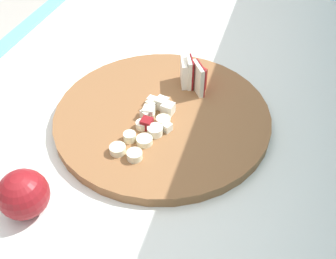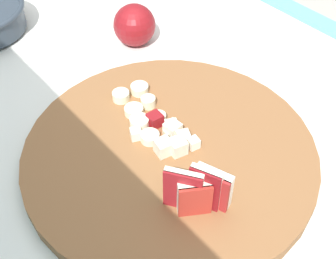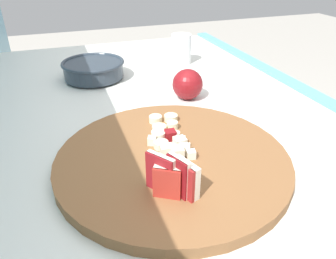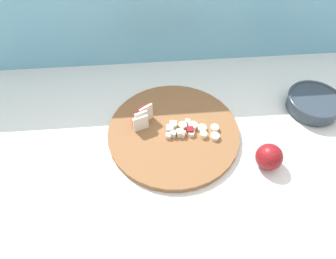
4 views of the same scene
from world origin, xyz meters
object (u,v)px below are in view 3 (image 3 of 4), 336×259
apple_wedge_fan (173,178)px  small_jar (181,49)px  banana_slice_rows (165,130)px  ceramic_bowl (94,69)px  apple_dice_pile (175,146)px  cutting_board (172,160)px  whole_apple (188,84)px

apple_wedge_fan → small_jar: size_ratio=0.69×
banana_slice_rows → ceramic_bowl: 0.41m
apple_wedge_fan → banana_slice_rows: apple_wedge_fan is taller
apple_dice_pile → small_jar: bearing=-22.5°
cutting_board → ceramic_bowl: size_ratio=2.30×
apple_wedge_fan → whole_apple: bearing=-25.4°
banana_slice_rows → ceramic_bowl: ceramic_bowl is taller
banana_slice_rows → small_jar: (0.46, -0.21, 0.02)m
apple_dice_pile → ceramic_bowl: (0.47, 0.08, 0.00)m
cutting_board → banana_slice_rows: banana_slice_rows is taller
apple_dice_pile → small_jar: size_ratio=0.93×
apple_wedge_fan → apple_dice_pile: 0.12m
banana_slice_rows → small_jar: 0.50m
ceramic_bowl → whole_apple: bearing=-137.2°
banana_slice_rows → whole_apple: 0.22m
cutting_board → whole_apple: bearing=-27.4°
ceramic_bowl → small_jar: (0.05, -0.29, 0.02)m
banana_slice_rows → ceramic_bowl: size_ratio=0.73×
cutting_board → small_jar: size_ratio=4.36×
cutting_board → whole_apple: whole_apple is taller
ceramic_bowl → banana_slice_rows: bearing=-168.5°
cutting_board → apple_dice_pile: size_ratio=4.69×
small_jar → whole_apple: small_jar is taller
apple_wedge_fan → apple_dice_pile: (0.11, -0.04, -0.02)m
apple_wedge_fan → whole_apple: apple_wedge_fan is taller
apple_dice_pile → whole_apple: 0.28m
small_jar → apple_wedge_fan: bearing=157.7°
cutting_board → ceramic_bowl: bearing=8.2°
whole_apple → cutting_board: bearing=152.6°
ceramic_bowl → small_jar: small_jar is taller
cutting_board → ceramic_bowl: ceramic_bowl is taller
banana_slice_rows → small_jar: bearing=-25.0°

